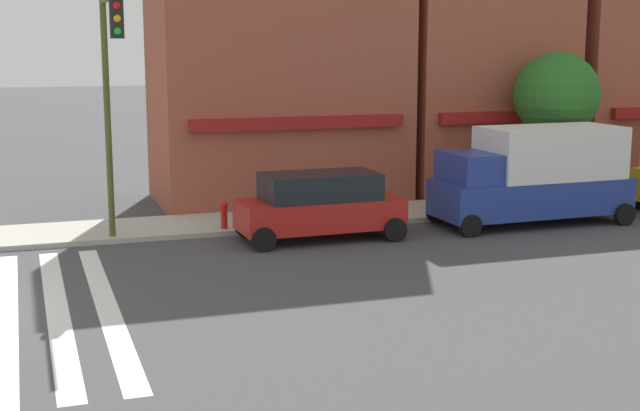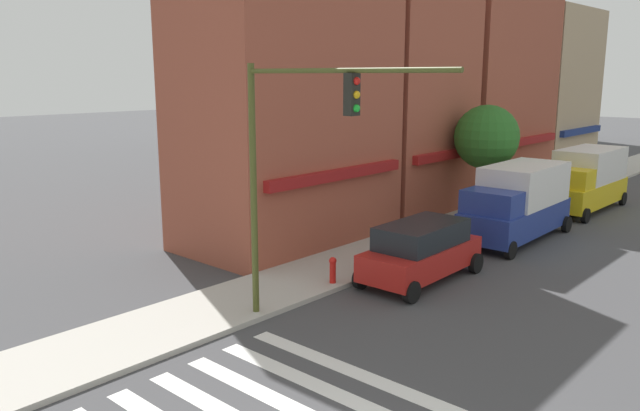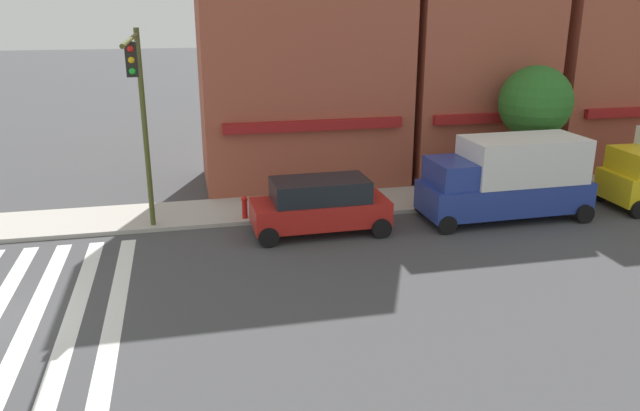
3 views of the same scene
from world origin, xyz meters
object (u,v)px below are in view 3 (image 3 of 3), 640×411
suv_red (320,205)px  box_truck_blue (508,177)px  pedestrian_grey_coat (511,176)px  fire_hydrant (245,206)px  street_tree (535,103)px  traffic_signal (140,100)px

suv_red → box_truck_blue: 7.07m
suv_red → pedestrian_grey_coat: (8.23, 1.83, 0.04)m
box_truck_blue → fire_hydrant: box_truck_blue is taller
pedestrian_grey_coat → street_tree: size_ratio=0.34×
traffic_signal → suv_red: 6.83m
traffic_signal → fire_hydrant: traffic_signal is taller
pedestrian_grey_coat → fire_hydrant: bearing=122.0°
fire_hydrant → street_tree: street_tree is taller
fire_hydrant → pedestrian_grey_coat: bearing=0.7°
traffic_signal → suv_red: size_ratio=1.46×
box_truck_blue → street_tree: size_ratio=1.21×
traffic_signal → pedestrian_grey_coat: size_ratio=3.90×
traffic_signal → fire_hydrant: bearing=23.6°
fire_hydrant → street_tree: 12.48m
traffic_signal → suv_red: traffic_signal is taller
traffic_signal → street_tree: (15.28, 2.53, -0.96)m
suv_red → fire_hydrant: suv_red is taller
suv_red → fire_hydrant: size_ratio=5.62×
suv_red → street_tree: (9.57, 2.80, 2.78)m
pedestrian_grey_coat → fire_hydrant: pedestrian_grey_coat is taller
pedestrian_grey_coat → street_tree: 3.20m
pedestrian_grey_coat → suv_red: bearing=133.8°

